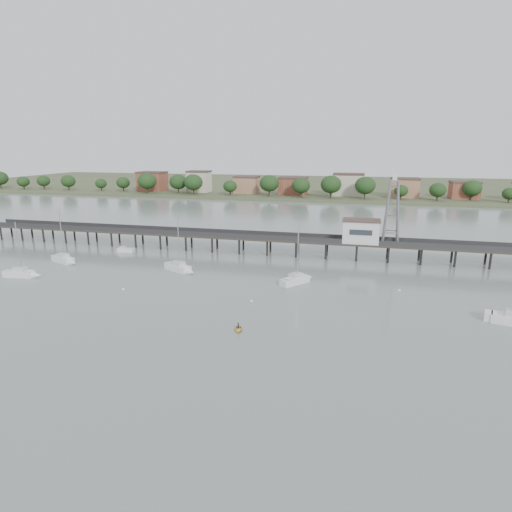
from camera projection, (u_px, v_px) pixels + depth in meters
The scene contains 13 objects.
ground_plane at pixel (129, 376), 48.74m from camera, with size 500.00×500.00×0.00m, color gray.
pier at pixel (255, 238), 104.23m from camera, with size 150.00×5.00×5.50m.
pier_building at pixel (361, 231), 97.74m from camera, with size 8.40×5.40×5.30m.
lattice_tower at pixel (392, 213), 95.14m from camera, with size 3.20×3.20×15.50m.
sailboat_b at pixel (66, 260), 95.84m from camera, with size 7.73×4.84×12.40m.
sailboat_a at pixel (25, 274), 85.57m from camera, with size 7.21×2.84×11.73m.
sailboat_c at pixel (300, 279), 82.30m from camera, with size 6.11×7.10×12.15m.
sailboat_f at pixel (182, 269), 89.18m from camera, with size 7.92×5.47×12.82m.
white_tender at pixel (126, 250), 106.03m from camera, with size 4.14×2.06×1.55m.
yellow_dinghy at pixel (238, 331), 60.89m from camera, with size 1.61×0.47×2.26m, color yellow.
dinghy_occupant at pixel (238, 331), 60.89m from camera, with size 0.36×0.99×0.24m, color black.
mooring_buoys at pixel (285, 295), 75.09m from camera, with size 69.05×21.01×0.39m.
far_shore at pixel (323, 186), 273.76m from camera, with size 500.00×170.00×10.40m.
Camera 1 is at (24.56, -39.05, 25.46)m, focal length 30.00 mm.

